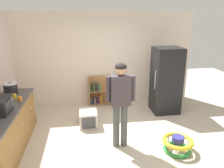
{
  "coord_description": "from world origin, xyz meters",
  "views": [
    {
      "loc": [
        -0.69,
        -3.84,
        2.54
      ],
      "look_at": [
        -0.05,
        0.67,
        1.09
      ],
      "focal_mm": 34.01,
      "sensor_mm": 36.0,
      "label": 1
    }
  ],
  "objects": [
    {
      "name": "kitchen_counter",
      "position": [
        -2.2,
        0.04,
        0.45
      ],
      "size": [
        0.65,
        2.34,
        0.9
      ],
      "color": "olive",
      "rests_on": "ground"
    },
    {
      "name": "red_cup",
      "position": [
        -2.31,
        0.32,
        0.95
      ],
      "size": [
        0.08,
        0.08,
        0.09
      ],
      "primitive_type": "cylinder",
      "color": "red",
      "rests_on": "kitchen_counter"
    },
    {
      "name": "blue_cup",
      "position": [
        -2.26,
        0.57,
        0.95
      ],
      "size": [
        0.08,
        0.08,
        0.09
      ],
      "primitive_type": "cylinder",
      "color": "blue",
      "rests_on": "kitchen_counter"
    },
    {
      "name": "refrigerator",
      "position": [
        1.53,
        1.4,
        0.89
      ],
      "size": [
        0.73,
        0.68,
        1.78
      ],
      "color": "black",
      "rests_on": "ground"
    },
    {
      "name": "back_wall",
      "position": [
        0.0,
        2.33,
        1.35
      ],
      "size": [
        5.2,
        0.06,
        2.7
      ],
      "primitive_type": "cube",
      "color": "silver",
      "rests_on": "ground"
    },
    {
      "name": "crock_pot",
      "position": [
        -2.29,
        0.88,
        1.02
      ],
      "size": [
        0.3,
        0.3,
        0.27
      ],
      "color": "black",
      "rests_on": "kitchen_counter"
    },
    {
      "name": "pet_carrier",
      "position": [
        -0.61,
        0.87,
        0.18
      ],
      "size": [
        0.42,
        0.55,
        0.36
      ],
      "color": "beige",
      "rests_on": "ground"
    },
    {
      "name": "ground_plane",
      "position": [
        0.0,
        0.0,
        0.0
      ],
      "size": [
        12.0,
        12.0,
        0.0
      ],
      "primitive_type": "plane",
      "color": "beige",
      "rests_on": "ground"
    },
    {
      "name": "orange_cup",
      "position": [
        -1.98,
        0.38,
        0.95
      ],
      "size": [
        0.08,
        0.08,
        0.09
      ],
      "primitive_type": "cylinder",
      "color": "orange",
      "rests_on": "kitchen_counter"
    },
    {
      "name": "baby_walker",
      "position": [
        1.09,
        -0.45,
        0.16
      ],
      "size": [
        0.6,
        0.6,
        0.32
      ],
      "color": "green",
      "rests_on": "ground"
    },
    {
      "name": "bookshelf",
      "position": [
        -0.19,
        2.14,
        0.37
      ],
      "size": [
        0.8,
        0.28,
        0.85
      ],
      "color": "#B17D42",
      "rests_on": "ground"
    },
    {
      "name": "yellow_cup",
      "position": [
        -2.13,
        0.56,
        0.95
      ],
      "size": [
        0.08,
        0.08,
        0.09
      ],
      "primitive_type": "cylinder",
      "color": "yellow",
      "rests_on": "kitchen_counter"
    },
    {
      "name": "standing_person",
      "position": [
        0.0,
        -0.11,
        1.05
      ],
      "size": [
        0.57,
        0.22,
        1.73
      ],
      "color": "#4B4F4D",
      "rests_on": "ground"
    }
  ]
}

